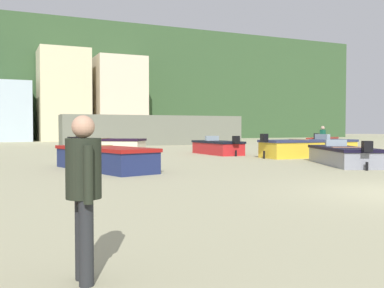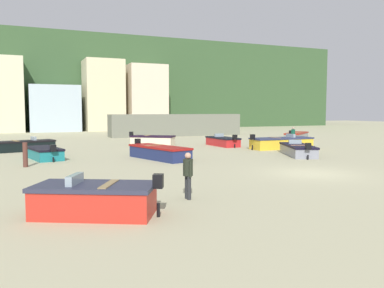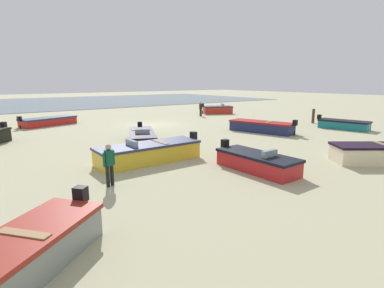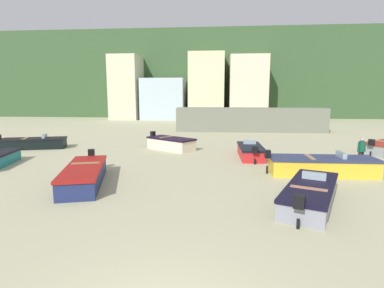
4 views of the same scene
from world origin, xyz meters
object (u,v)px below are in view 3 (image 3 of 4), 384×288
object	(u,v)px
boat_yellow_1	(149,152)
boat_cream_10	(373,153)
boat_teal_8	(344,125)
beach_walker_distant	(109,162)
boat_red_6	(49,121)
boat_red_9	(257,162)
beach_walker_foreground	(201,108)
boat_navy_4	(262,127)
boat_grey_3	(3,268)
boat_red_2	(218,110)
boat_grey_7	(142,137)
mooring_post_near_water	(313,116)

from	to	relation	value
boat_yellow_1	boat_cream_10	distance (m)	10.87
boat_teal_8	beach_walker_distant	xyz separation A→B (m)	(20.72, 2.04, 0.58)
boat_red_6	boat_red_9	bearing A→B (deg)	-6.85
boat_cream_10	beach_walker_foreground	distance (m)	21.17
boat_navy_4	boat_red_9	size ratio (longest dim) A/B	1.28
boat_grey_3	boat_teal_8	size ratio (longest dim) A/B	1.12
boat_red_9	beach_walker_foreground	bearing A→B (deg)	-122.20
boat_red_2	boat_teal_8	bearing A→B (deg)	29.82
boat_navy_4	boat_yellow_1	bearing A→B (deg)	177.72
boat_yellow_1	boat_red_2	xyz separation A→B (m)	(-17.25, -14.99, 0.02)
boat_red_9	beach_walker_foreground	xyz separation A→B (m)	(-10.78, -18.14, 0.55)
boat_red_9	beach_walker_distant	world-z (taller)	beach_walker_distant
beach_walker_distant	boat_red_6	bearing A→B (deg)	66.89
boat_cream_10	beach_walker_foreground	size ratio (longest dim) A/B	2.41
boat_grey_7	boat_teal_8	xyz separation A→B (m)	(-16.08, 4.62, -0.01)
beach_walker_distant	boat_grey_3	bearing A→B (deg)	-149.59
boat_grey_3	beach_walker_distant	distance (m)	5.77
boat_yellow_1	boat_teal_8	world-z (taller)	boat_yellow_1
boat_yellow_1	beach_walker_foreground	xyz separation A→B (m)	(-13.92, -14.02, 0.49)
boat_red_2	boat_cream_10	size ratio (longest dim) A/B	0.99
boat_navy_4	beach_walker_foreground	distance (m)	11.67
boat_red_2	boat_grey_7	world-z (taller)	boat_red_2
boat_grey_3	boat_red_6	distance (m)	23.49
boat_red_9	boat_cream_10	distance (m)	6.06
boat_red_6	beach_walker_distant	world-z (taller)	beach_walker_distant
beach_walker_foreground	boat_red_6	bearing A→B (deg)	80.96
boat_red_6	boat_grey_7	xyz separation A→B (m)	(-3.27, 11.91, 0.01)
boat_navy_4	beach_walker_distant	world-z (taller)	beach_walker_distant
boat_grey_3	boat_navy_4	size ratio (longest dim) A/B	0.88
boat_navy_4	boat_red_6	size ratio (longest dim) A/B	1.05
boat_red_2	boat_red_6	distance (m)	18.77
mooring_post_near_water	boat_teal_8	bearing A→B (deg)	72.12
boat_grey_7	mooring_post_near_water	size ratio (longest dim) A/B	3.68
boat_grey_3	boat_grey_7	distance (m)	13.85
boat_cream_10	boat_teal_8	bearing A→B (deg)	-20.19
boat_red_9	beach_walker_distant	bearing A→B (deg)	-18.48
boat_grey_7	boat_cream_10	distance (m)	12.90
boat_yellow_1	boat_cream_10	xyz separation A→B (m)	(-8.72, 6.50, -0.00)
mooring_post_near_water	beach_walker_foreground	distance (m)	11.89
boat_red_2	boat_cream_10	world-z (taller)	boat_red_2
boat_grey_3	boat_teal_8	world-z (taller)	boat_grey_3
beach_walker_foreground	beach_walker_distant	world-z (taller)	same
boat_grey_3	boat_cream_10	bearing A→B (deg)	-129.49
boat_red_2	boat_cream_10	distance (m)	23.12
beach_walker_foreground	boat_red_9	bearing A→B (deg)	148.60
boat_teal_8	boat_red_2	bearing A→B (deg)	-99.25
boat_teal_8	boat_cream_10	world-z (taller)	boat_cream_10
boat_yellow_1	beach_walker_foreground	world-z (taller)	beach_walker_foreground
boat_yellow_1	beach_walker_distant	world-z (taller)	beach_walker_distant
boat_red_6	beach_walker_distant	distance (m)	18.63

